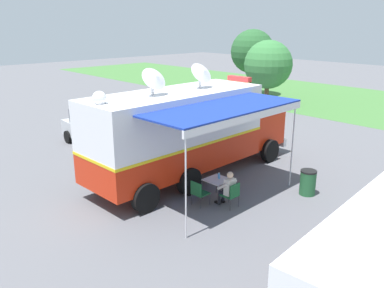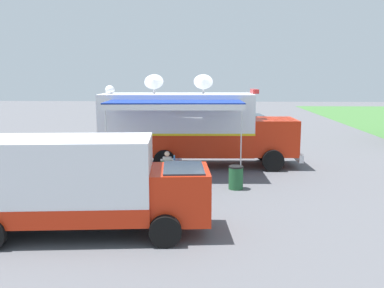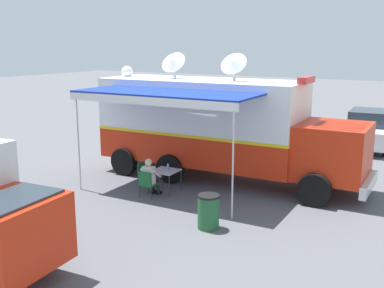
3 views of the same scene
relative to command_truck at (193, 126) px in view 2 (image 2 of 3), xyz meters
name	(u,v)px [view 2 (image 2 of 3)]	position (x,y,z in m)	size (l,w,h in m)	color
ground_plane	(177,165)	(-0.01, -0.75, -1.95)	(100.00, 100.00, 0.00)	#5B5B60
lot_stripe	(181,155)	(-2.60, -0.76, -1.94)	(0.12, 4.80, 0.01)	silver
command_truck	(193,126)	(0.00, 0.00, 0.00)	(5.14, 9.58, 4.53)	red
folding_table	(172,161)	(2.22, -0.79, -1.27)	(0.83, 0.83, 0.73)	silver
water_bottle	(174,158)	(2.20, -0.70, -1.11)	(0.07, 0.07, 0.22)	#4C99D8
folding_chair_at_table	(167,169)	(3.02, -0.94, -1.43)	(0.50, 0.50, 0.87)	#19562D
folding_chair_beside_table	(153,164)	(2.17, -1.64, -1.43)	(0.50, 0.50, 0.87)	#19562D
seated_responder	(167,165)	(2.83, -0.94, -1.30)	(0.67, 0.57, 1.25)	silver
trash_bin	(236,177)	(4.14, 1.86, -1.49)	(0.57, 0.57, 0.91)	#235B33
support_truck	(76,185)	(8.96, -2.84, -0.56)	(2.83, 6.96, 2.70)	white
car_behind_truck	(250,128)	(-7.89, 3.55, -1.07)	(4.33, 2.27, 1.76)	silver
car_far_corner	(186,131)	(-6.35, -0.67, -1.07)	(4.28, 2.17, 1.76)	#B2B5BA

